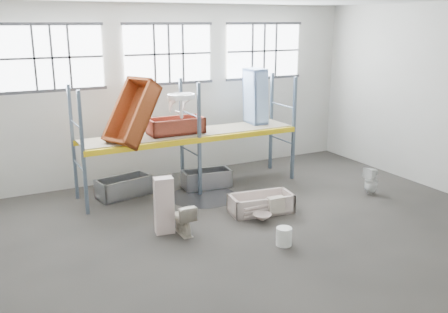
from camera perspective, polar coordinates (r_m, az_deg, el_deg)
floor at (r=10.95m, az=3.67°, el=-9.21°), size 12.00×10.00×0.10m
wall_back at (r=14.64m, az=-6.48°, el=7.46°), size 12.00×0.10×5.00m
window_left at (r=13.60m, az=-19.34°, el=10.76°), size 2.60×0.04×1.60m
window_mid at (r=14.42m, az=-6.45°, el=11.74°), size 2.60×0.04×1.60m
window_right at (r=15.86m, az=4.63°, el=12.11°), size 2.60×0.04×1.60m
rack_upright_la at (r=11.98m, az=-16.03°, el=0.28°), size 0.08×0.08×3.00m
rack_upright_lb at (r=13.13m, az=-17.11°, el=1.49°), size 0.08×0.08×3.00m
rack_upright_ma at (r=12.87m, az=-2.88°, el=1.90°), size 0.08×0.08×3.00m
rack_upright_mb at (r=13.94m, az=-4.94°, el=2.92°), size 0.08×0.08×3.00m
rack_upright_ra at (r=14.35m, az=8.09°, el=3.18°), size 0.08×0.08×3.00m
rack_upright_rb at (r=15.32m, az=5.49°, el=4.04°), size 0.08×0.08×3.00m
rack_beam_front at (r=12.87m, az=-2.88°, el=1.90°), size 6.00×0.10×0.14m
rack_beam_back at (r=13.94m, az=-4.94°, el=2.92°), size 6.00×0.10×0.14m
shelf_deck at (r=13.39m, az=-3.96°, el=2.77°), size 5.90×1.10×0.03m
wet_patch at (r=13.13m, az=-2.43°, el=-4.65°), size 1.80×1.80×0.00m
bathtub_beige at (r=12.05m, az=4.33°, el=-5.43°), size 1.61×0.92×0.45m
cistern_spare at (r=11.83m, az=6.01°, el=-5.60°), size 0.42×0.22×0.39m
sink_in_tub at (r=11.44m, az=4.45°, el=-6.95°), size 0.56×0.56×0.15m
toilet_beige at (r=10.83m, az=-4.76°, el=-7.19°), size 0.40×0.70×0.71m
cistern_tall at (r=10.82m, az=-6.97°, el=-5.66°), size 0.45×0.33×1.27m
toilet_white at (r=13.78m, az=16.69°, el=-2.71°), size 0.37×0.36×0.74m
steel_tub_left at (r=13.35m, az=-11.54°, el=-3.45°), size 1.51×0.94×0.51m
steel_tub_right at (r=13.79m, az=-2.04°, el=-2.58°), size 1.40×0.78×0.49m
rust_tub_flat at (r=13.18m, az=-5.61°, el=3.60°), size 1.49×0.72×0.42m
rust_tub_tilted at (r=12.52m, az=-10.60°, el=5.00°), size 1.65×1.40×1.74m
sink_on_shelf at (r=12.89m, az=-4.95°, el=4.59°), size 0.81×0.67×0.65m
blue_tub_upright at (r=14.45m, az=3.66°, el=7.00°), size 0.54×0.77×1.61m
bucket at (r=10.41m, az=6.97°, el=-9.19°), size 0.44×0.44×0.38m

